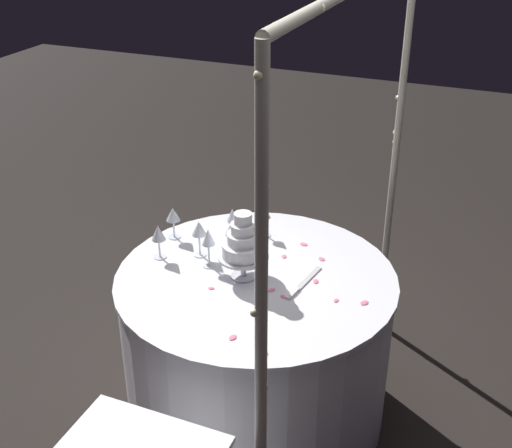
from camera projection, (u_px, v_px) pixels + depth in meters
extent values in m
plane|color=black|center=(256.00, 408.00, 3.27)|extent=(12.00, 12.00, 0.00)
cylinder|color=#B7B29E|center=(394.00, 164.00, 3.42)|extent=(0.04, 0.04, 2.01)
cylinder|color=#B7B29E|center=(261.00, 390.00, 1.93)|extent=(0.04, 0.04, 2.01)
sphere|color=#F9EAB2|center=(398.00, 98.00, 3.26)|extent=(0.02, 0.02, 0.02)
sphere|color=#F9EAB2|center=(265.00, 386.00, 1.93)|extent=(0.02, 0.02, 0.02)
sphere|color=#F9EAB2|center=(387.00, 234.00, 3.61)|extent=(0.02, 0.02, 0.02)
sphere|color=#F9EAB2|center=(259.00, 430.00, 2.01)|extent=(0.02, 0.02, 0.02)
sphere|color=#F9EAB2|center=(381.00, 275.00, 3.72)|extent=(0.02, 0.02, 0.02)
sphere|color=#F9EAB2|center=(258.00, 75.00, 1.49)|extent=(0.02, 0.02, 0.02)
sphere|color=#F9EAB2|center=(395.00, 142.00, 3.36)|extent=(0.02, 0.02, 0.02)
sphere|color=#F9EAB2|center=(265.00, 186.00, 1.63)|extent=(0.02, 0.02, 0.02)
sphere|color=#F9EAB2|center=(263.00, 379.00, 1.91)|extent=(0.02, 0.02, 0.02)
sphere|color=#F9EAB2|center=(321.00, 8.00, 1.78)|extent=(0.02, 0.02, 0.02)
sphere|color=#F9EAB2|center=(395.00, 132.00, 3.35)|extent=(0.02, 0.02, 0.02)
sphere|color=#F9EAB2|center=(254.00, 313.00, 1.80)|extent=(0.02, 0.02, 0.02)
sphere|color=#F9EAB2|center=(275.00, 27.00, 1.56)|extent=(0.02, 0.02, 0.02)
sphere|color=#F9EAB2|center=(388.00, 241.00, 3.64)|extent=(0.02, 0.02, 0.02)
cylinder|color=white|center=(256.00, 348.00, 3.10)|extent=(1.21, 1.21, 0.75)
cylinder|color=white|center=(256.00, 278.00, 2.92)|extent=(1.24, 1.24, 0.02)
cylinder|color=silver|center=(243.00, 276.00, 2.91)|extent=(0.11, 0.11, 0.01)
cylinder|color=silver|center=(243.00, 266.00, 2.88)|extent=(0.02, 0.02, 0.09)
cylinder|color=silver|center=(243.00, 256.00, 2.86)|extent=(0.22, 0.22, 0.01)
cylinder|color=white|center=(243.00, 249.00, 2.84)|extent=(0.18, 0.18, 0.06)
cylinder|color=white|center=(243.00, 238.00, 2.82)|extent=(0.14, 0.14, 0.05)
cylinder|color=white|center=(243.00, 229.00, 2.80)|extent=(0.11, 0.11, 0.05)
cylinder|color=white|center=(243.00, 219.00, 2.78)|extent=(0.08, 0.08, 0.05)
cylinder|color=silver|center=(160.00, 257.00, 3.06)|extent=(0.06, 0.06, 0.00)
cylinder|color=silver|center=(159.00, 248.00, 3.04)|extent=(0.01, 0.01, 0.09)
cone|color=silver|center=(158.00, 233.00, 3.00)|extent=(0.06, 0.06, 0.07)
cylinder|color=silver|center=(233.00, 240.00, 3.19)|extent=(0.06, 0.06, 0.00)
cylinder|color=silver|center=(233.00, 231.00, 3.17)|extent=(0.01, 0.01, 0.10)
cone|color=silver|center=(232.00, 215.00, 3.13)|extent=(0.05, 0.05, 0.07)
cylinder|color=silver|center=(265.00, 235.00, 3.24)|extent=(0.06, 0.06, 0.00)
cylinder|color=silver|center=(265.00, 226.00, 3.22)|extent=(0.01, 0.01, 0.09)
cone|color=silver|center=(265.00, 213.00, 3.18)|extent=(0.06, 0.06, 0.06)
cylinder|color=silver|center=(174.00, 237.00, 3.22)|extent=(0.06, 0.06, 0.00)
cylinder|color=silver|center=(174.00, 228.00, 3.20)|extent=(0.01, 0.01, 0.09)
cone|color=silver|center=(173.00, 214.00, 3.16)|extent=(0.07, 0.07, 0.07)
cylinder|color=silver|center=(231.00, 252.00, 3.09)|extent=(0.06, 0.06, 0.00)
cylinder|color=silver|center=(231.00, 244.00, 3.07)|extent=(0.01, 0.01, 0.09)
cone|color=silver|center=(230.00, 230.00, 3.03)|extent=(0.05, 0.05, 0.06)
cylinder|color=silver|center=(209.00, 265.00, 2.99)|extent=(0.06, 0.06, 0.00)
cylinder|color=silver|center=(209.00, 254.00, 2.97)|extent=(0.01, 0.01, 0.11)
cone|color=silver|center=(208.00, 237.00, 2.92)|extent=(0.06, 0.06, 0.07)
cylinder|color=silver|center=(200.00, 255.00, 3.07)|extent=(0.06, 0.06, 0.00)
cylinder|color=silver|center=(200.00, 245.00, 3.05)|extent=(0.01, 0.01, 0.10)
cone|color=silver|center=(199.00, 228.00, 3.01)|extent=(0.07, 0.07, 0.07)
cube|color=silver|center=(308.00, 279.00, 2.89)|extent=(0.22, 0.06, 0.01)
cube|color=white|center=(292.00, 294.00, 2.78)|extent=(0.09, 0.03, 0.01)
ellipsoid|color=#EA6B84|center=(364.00, 303.00, 2.73)|extent=(0.05, 0.04, 0.00)
ellipsoid|color=#EA6B84|center=(283.00, 297.00, 2.77)|extent=(0.03, 0.03, 0.00)
ellipsoid|color=#EA6B84|center=(246.00, 258.00, 3.05)|extent=(0.03, 0.02, 0.00)
ellipsoid|color=#EA6B84|center=(239.00, 219.00, 3.39)|extent=(0.02, 0.03, 0.00)
ellipsoid|color=#EA6B84|center=(322.00, 259.00, 3.04)|extent=(0.04, 0.04, 0.00)
ellipsoid|color=#EA6B84|center=(264.00, 353.00, 2.44)|extent=(0.03, 0.04, 0.00)
ellipsoid|color=#EA6B84|center=(304.00, 244.00, 3.16)|extent=(0.04, 0.04, 0.00)
ellipsoid|color=#EA6B84|center=(272.00, 290.00, 2.81)|extent=(0.04, 0.04, 0.00)
ellipsoid|color=#EA6B84|center=(233.00, 337.00, 2.53)|extent=(0.04, 0.03, 0.00)
ellipsoid|color=#EA6B84|center=(284.00, 256.00, 3.06)|extent=(0.04, 0.03, 0.00)
ellipsoid|color=#EA6B84|center=(316.00, 281.00, 2.87)|extent=(0.04, 0.03, 0.00)
ellipsoid|color=#EA6B84|center=(336.00, 300.00, 2.75)|extent=(0.03, 0.02, 0.00)
ellipsoid|color=#EA6B84|center=(211.00, 288.00, 2.83)|extent=(0.02, 0.03, 0.00)
ellipsoid|color=#EA6B84|center=(228.00, 260.00, 3.03)|extent=(0.03, 0.02, 0.00)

